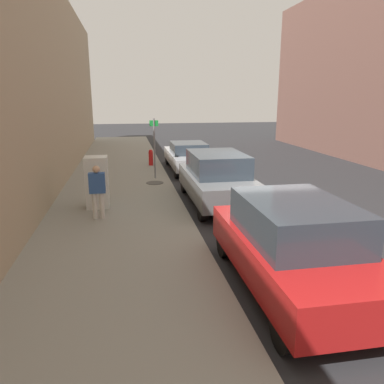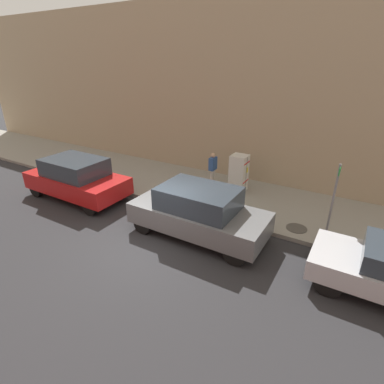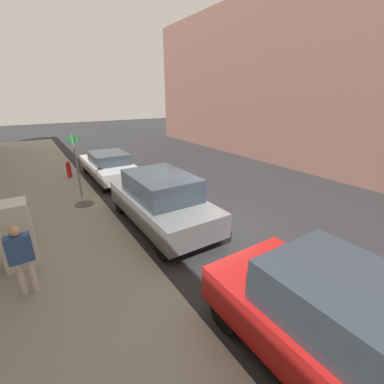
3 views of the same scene
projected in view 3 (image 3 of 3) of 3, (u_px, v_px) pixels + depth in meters
The scene contains 11 objects.
ground_plane at pixel (212, 227), 8.35m from camera, with size 80.00×80.00×0.00m, color #28282B.
sidewalk_slab at pixel (56, 275), 6.00m from camera, with size 4.20×44.00×0.15m, color gray.
building_facade_across at pixel (383, 73), 11.36m from camera, with size 2.46×37.40×9.85m, color #7F564C.
discarded_refrigerator at pixel (16, 235), 6.02m from camera, with size 0.68×0.69×1.60m.
manhole_cover at pixel (85, 204), 9.71m from camera, with size 0.70×0.70×0.02m, color #47443F.
street_sign_post at pixel (77, 163), 9.99m from camera, with size 0.36×0.07×2.51m.
fire_hydrant at pixel (69, 169), 12.81m from camera, with size 0.22×0.22×0.80m.
pedestrian_walking_far at pixel (21, 256), 5.08m from camera, with size 0.44×0.22×1.54m.
parked_suv_red at pixel (353, 336), 3.56m from camera, with size 1.99×4.47×1.73m.
parked_suv_gray at pixel (162, 200), 8.20m from camera, with size 1.93×4.54×1.73m.
parked_sedan_silver at pixel (109, 165), 12.92m from camera, with size 1.81×4.80×1.39m.
Camera 3 is at (-4.58, -5.87, 4.00)m, focal length 24.00 mm.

